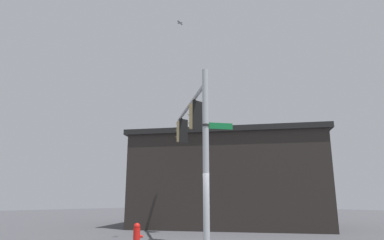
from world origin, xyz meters
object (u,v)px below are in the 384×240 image
traffic_light_mid_inner (181,131)px  street_name_sign (214,126)px  bird_flying (180,23)px  traffic_light_nearest_pole (195,116)px  fire_hydrant (137,235)px

traffic_light_mid_inner → street_name_sign: traffic_light_mid_inner is taller
street_name_sign → traffic_light_mid_inner: bearing=63.0°
traffic_light_mid_inner → bird_flying: bird_flying is taller
traffic_light_nearest_pole → street_name_sign: 1.99m
traffic_light_mid_inner → fire_hydrant: (-3.73, -2.07, -4.51)m
bird_flying → fire_hydrant: size_ratio=0.49×
bird_flying → fire_hydrant: bird_flying is taller
street_name_sign → fire_hydrant: (-1.42, 2.47, -3.74)m
traffic_light_mid_inner → bird_flying: 5.31m
street_name_sign → bird_flying: size_ratio=2.42×
street_name_sign → bird_flying: bird_flying is taller
fire_hydrant → traffic_light_nearest_pole: bearing=-20.1°
traffic_light_mid_inner → fire_hydrant: 6.21m
street_name_sign → fire_hydrant: street_name_sign is taller
traffic_light_nearest_pole → street_name_sign: bearing=-110.8°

